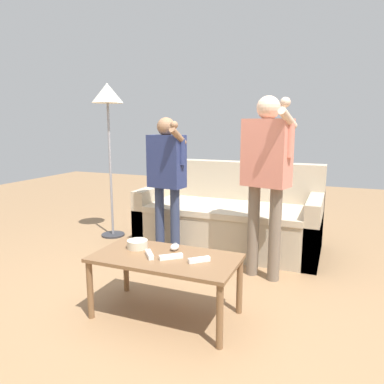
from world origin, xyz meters
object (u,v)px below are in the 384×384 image
game_remote_wand_far (149,254)px  game_remote_wand_spare (171,257)px  game_remote_nunchuk (175,247)px  couch (230,219)px  coffee_table (165,264)px  floor_lamp (108,104)px  player_right (266,167)px  player_left (167,172)px  game_remote_wand_near (199,260)px  snack_bowl (137,244)px

game_remote_wand_far → game_remote_wand_spare: bearing=6.0°
game_remote_wand_far → game_remote_nunchuk: bearing=59.7°
couch → coffee_table: (0.01, -1.63, 0.07)m
floor_lamp → player_right: 2.10m
game_remote_nunchuk → floor_lamp: 2.25m
player_left → coffee_table: bearing=-64.7°
game_remote_wand_near → game_remote_wand_far: (-0.35, -0.04, 0.00)m
floor_lamp → game_remote_wand_spare: bearing=-44.8°
coffee_table → game_remote_wand_spare: game_remote_wand_spare is taller
coffee_table → game_remote_wand_far: size_ratio=7.30×
snack_bowl → floor_lamp: (-1.17, 1.38, 1.10)m
coffee_table → game_remote_wand_spare: (0.06, -0.03, 0.07)m
game_remote_wand_far → player_right: bearing=58.1°
coffee_table → snack_bowl: size_ratio=6.66×
game_remote_nunchuk → floor_lamp: floor_lamp is taller
game_remote_nunchuk → game_remote_wand_spare: size_ratio=0.60×
snack_bowl → game_remote_wand_far: 0.21m
floor_lamp → game_remote_wand_far: 2.30m
coffee_table → snack_bowl: 0.29m
floor_lamp → player_left: 1.27m
player_right → game_remote_wand_near: player_right is taller
coffee_table → player_left: 1.22m
player_left → game_remote_wand_spare: (0.53, -1.04, -0.43)m
couch → game_remote_wand_near: size_ratio=14.31×
couch → player_left: size_ratio=1.37×
player_right → player_left: bearing=175.0°
player_right → game_remote_wand_spare: size_ratio=10.69×
couch → player_right: size_ratio=1.22×
game_remote_nunchuk → couch: bearing=90.6°
couch → snack_bowl: couch is taller
player_left → game_remote_wand_spare: player_left is taller
couch → game_remote_nunchuk: couch is taller
floor_lamp → game_remote_wand_far: floor_lamp is taller
game_remote_nunchuk → player_left: (-0.49, 0.87, 0.42)m
game_remote_nunchuk → player_left: player_left is taller
coffee_table → game_remote_wand_near: (0.26, -0.01, 0.07)m
couch → game_remote_wand_spare: 1.67m
player_left → game_remote_wand_near: player_left is taller
game_remote_wand_far → couch: bearing=86.9°
game_remote_wand_near → floor_lamp: bearing=139.1°
player_right → game_remote_wand_spare: player_right is taller
coffee_table → snack_bowl: bearing=164.2°
couch → player_left: bearing=-126.9°
player_right → game_remote_wand_far: size_ratio=11.35×
snack_bowl → player_right: bearing=47.7°
game_remote_wand_near → player_right: bearing=75.1°
player_right → game_remote_wand_far: 1.26m
couch → player_left: player_left is taller
game_remote_wand_far → game_remote_wand_spare: (0.16, 0.02, -0.00)m
game_remote_wand_near → snack_bowl: bearing=170.6°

